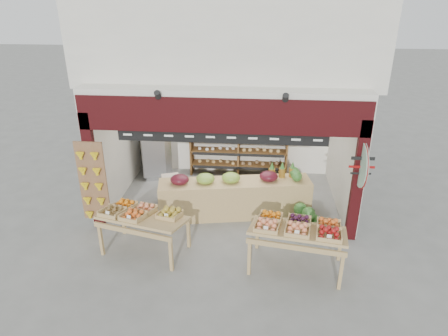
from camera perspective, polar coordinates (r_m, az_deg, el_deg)
ground at (r=9.78m, az=0.25°, el=-5.71°), size 60.00×60.00×0.00m
shop_structure at (r=10.14m, az=1.11°, el=18.78°), size 6.36×5.12×5.40m
banana_board at (r=8.88m, az=-18.26°, el=-2.15°), size 0.60×0.15×1.80m
gift_sign at (r=8.20m, az=19.07°, el=0.40°), size 0.04×0.93×0.92m
back_shelving at (r=11.11m, az=2.12°, el=4.18°), size 2.73×0.45×1.71m
refrigerator at (r=11.25m, az=-9.62°, el=3.38°), size 0.93×0.93×1.89m
cardboard_stack at (r=10.04m, az=-6.38°, el=-3.29°), size 1.10×0.93×0.73m
mid_counter at (r=9.28m, az=1.48°, el=-4.13°), size 3.54×1.27×1.09m
display_table_left at (r=8.09m, az=-12.02°, el=-6.50°), size 1.82×1.29×1.05m
display_table_right at (r=7.52m, az=10.54°, el=-8.43°), size 1.88×1.24×1.10m
watermelon_pile at (r=8.99m, az=11.57°, el=-7.66°), size 0.80×0.74×0.57m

